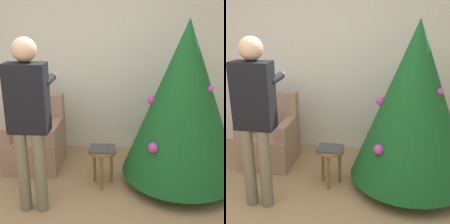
# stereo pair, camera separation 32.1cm
# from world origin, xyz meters

# --- Properties ---
(wall_back) EXTENTS (8.00, 0.06, 2.70)m
(wall_back) POSITION_xyz_m (0.00, 2.23, 1.35)
(wall_back) COLOR beige
(wall_back) RESTS_ON ground_plane
(christmas_tree) EXTENTS (1.36, 1.36, 1.90)m
(christmas_tree) POSITION_xyz_m (1.26, 1.31, 1.02)
(christmas_tree) COLOR brown
(christmas_tree) RESTS_ON ground_plane
(armchair) EXTENTS (0.67, 0.65, 0.91)m
(armchair) POSITION_xyz_m (-0.56, 1.62, 0.32)
(armchair) COLOR #93705B
(armchair) RESTS_ON ground_plane
(person_standing) EXTENTS (0.41, 0.57, 1.75)m
(person_standing) POSITION_xyz_m (-0.31, 0.70, 1.05)
(person_standing) COLOR #6B604C
(person_standing) RESTS_ON ground_plane
(side_stool) EXTENTS (0.33, 0.33, 0.46)m
(side_stool) POSITION_xyz_m (0.35, 1.16, 0.37)
(side_stool) COLOR brown
(side_stool) RESTS_ON ground_plane
(laptop) EXTENTS (0.28, 0.24, 0.02)m
(laptop) POSITION_xyz_m (0.35, 1.16, 0.47)
(laptop) COLOR #38383D
(laptop) RESTS_ON side_stool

